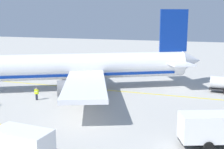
{
  "coord_description": "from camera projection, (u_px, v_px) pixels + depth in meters",
  "views": [
    {
      "loc": [
        -15.9,
        -5.16,
        10.73
      ],
      "look_at": [
        21.94,
        8.06,
        2.92
      ],
      "focal_mm": 47.44,
      "sensor_mm": 36.0,
      "label": 1
    }
  ],
  "objects": [
    {
      "name": "airliner_foreground",
      "position": [
        71.0,
        67.0,
        44.1
      ],
      "size": [
        32.25,
        38.09,
        11.9
      ],
      "color": "white",
      "rests_on": "ground"
    },
    {
      "name": "service_truck_fuel",
      "position": [
        14.0,
        144.0,
        21.76
      ],
      "size": [
        2.75,
        6.29,
        2.76
      ],
      "color": "yellow",
      "rests_on": "ground"
    },
    {
      "name": "service_truck_catering",
      "position": [
        214.0,
        129.0,
        24.66
      ],
      "size": [
        4.21,
        6.28,
        2.86
      ],
      "color": "#2659A5",
      "rests_on": "ground"
    },
    {
      "name": "crew_marshaller",
      "position": [
        37.0,
        93.0,
        38.71
      ],
      "size": [
        0.25,
        0.63,
        1.64
      ],
      "color": "#191E33",
      "rests_on": "ground"
    },
    {
      "name": "apron_guide_line",
      "position": [
        102.0,
        90.0,
        44.37
      ],
      "size": [
        0.3,
        60.0,
        0.01
      ],
      "primitive_type": "cube",
      "color": "yellow",
      "rests_on": "ground"
    }
  ]
}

